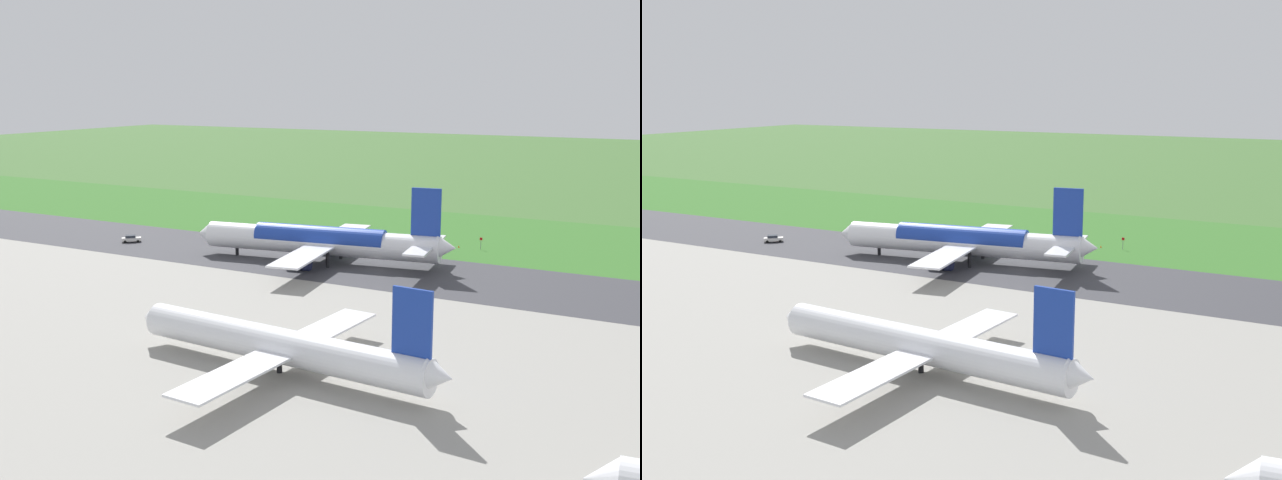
{
  "view_description": "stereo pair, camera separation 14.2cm",
  "coord_description": "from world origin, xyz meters",
  "views": [
    {
      "loc": [
        -59.04,
        131.07,
        34.69
      ],
      "look_at": [
        12.5,
        0.0,
        4.5
      ],
      "focal_mm": 43.31,
      "sensor_mm": 36.0,
      "label": 1
    },
    {
      "loc": [
        -59.16,
        131.0,
        34.69
      ],
      "look_at": [
        12.5,
        0.0,
        4.5
      ],
      "focal_mm": 43.31,
      "sensor_mm": 36.0,
      "label": 2
    }
  ],
  "objects": [
    {
      "name": "runway_asphalt",
      "position": [
        0.0,
        0.0,
        0.03
      ],
      "size": [
        600.0,
        28.43,
        0.06
      ],
      "primitive_type": "cube",
      "color": "#38383D",
      "rests_on": "ground"
    },
    {
      "name": "airliner_main",
      "position": [
        12.12,
        -0.06,
        4.35
      ],
      "size": [
        54.05,
        44.4,
        15.88
      ],
      "color": "white",
      "rests_on": "ground"
    },
    {
      "name": "grass_verge_foreground",
      "position": [
        0.0,
        -30.38,
        0.02
      ],
      "size": [
        600.0,
        80.0,
        0.04
      ],
      "primitive_type": "cube",
      "color": "#346B27",
      "rests_on": "ground"
    },
    {
      "name": "airliner_parked_mid",
      "position": [
        -12.13,
        55.04,
        3.62
      ],
      "size": [
        45.46,
        37.2,
        13.26
      ],
      "color": "white",
      "rests_on": "ground"
    },
    {
      "name": "ground_plane",
      "position": [
        0.0,
        0.0,
        0.0
      ],
      "size": [
        800.0,
        800.0,
        0.0
      ],
      "primitive_type": "plane",
      "color": "#3D662D"
    },
    {
      "name": "service_car_followme",
      "position": [
        59.02,
        2.96,
        0.84
      ],
      "size": [
        4.32,
        4.16,
        1.62
      ],
      "color": "silver",
      "rests_on": "ground"
    },
    {
      "name": "apron_concrete",
      "position": [
        0.0,
        60.88,
        0.03
      ],
      "size": [
        440.0,
        110.0,
        0.05
      ],
      "primitive_type": "cube",
      "color": "gray",
      "rests_on": "ground"
    },
    {
      "name": "traffic_cone_orange",
      "position": [
        -7.27,
        -26.48,
        0.28
      ],
      "size": [
        0.4,
        0.4,
        0.55
      ],
      "primitive_type": "cone",
      "color": "orange",
      "rests_on": "ground"
    },
    {
      "name": "no_stopping_sign",
      "position": [
        -11.98,
        -26.95,
        1.56
      ],
      "size": [
        0.6,
        0.1,
        2.63
      ],
      "color": "slate",
      "rests_on": "ground"
    }
  ]
}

